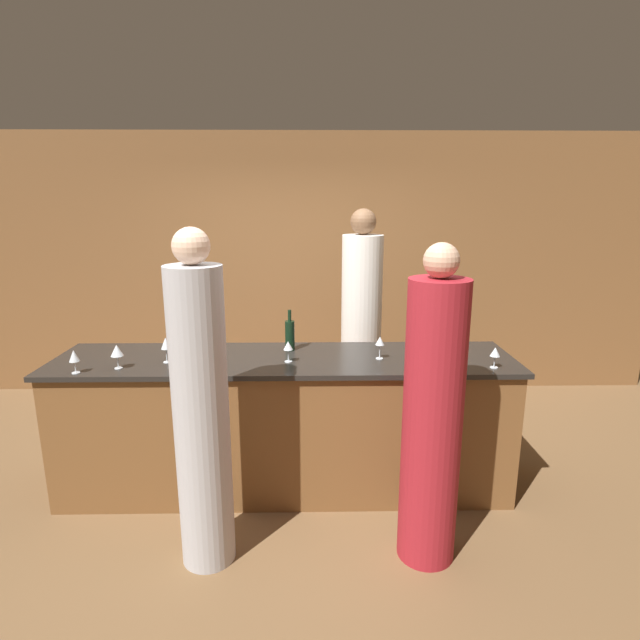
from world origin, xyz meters
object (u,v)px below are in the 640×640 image
Objects in this scene: bartender at (361,332)px; guest_0 at (432,420)px; wine_bottle_0 at (290,335)px; guest_1 at (201,414)px.

guest_0 is (0.25, -1.68, -0.07)m from bartender.
wine_bottle_0 is at bearing 131.74° from guest_0.
bartender is 1.08× the size of guest_0.
guest_0 is at bearing -48.26° from wine_bottle_0.
wine_bottle_0 is (0.46, 0.96, 0.20)m from guest_1.
guest_1 is (-1.32, -0.01, 0.05)m from guest_0.
guest_1 is at bearing -115.67° from wine_bottle_0.
wine_bottle_0 is (-0.61, -0.73, 0.18)m from bartender.
bartender is 2.00m from guest_1.
guest_1 reaches higher than wine_bottle_0.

